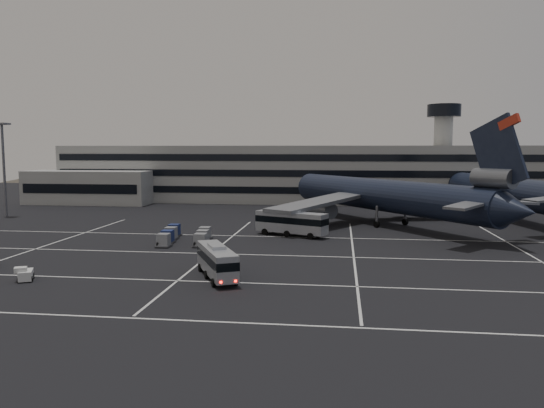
{
  "coord_description": "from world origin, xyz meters",
  "views": [
    {
      "loc": [
        10.28,
        -60.86,
        13.35
      ],
      "look_at": [
        0.03,
        17.93,
        5.0
      ],
      "focal_mm": 35.0,
      "sensor_mm": 36.0,
      "label": 1
    }
  ],
  "objects_px": {
    "bus_far": "(291,222)",
    "uld_cluster": "(184,236)",
    "bus_near": "(217,260)",
    "trijet_main": "(386,195)"
  },
  "relations": [
    {
      "from": "bus_near",
      "to": "bus_far",
      "type": "distance_m",
      "value": 27.81
    },
    {
      "from": "bus_near",
      "to": "bus_far",
      "type": "height_order",
      "value": "bus_far"
    },
    {
      "from": "bus_near",
      "to": "uld_cluster",
      "type": "relative_size",
      "value": 0.87
    },
    {
      "from": "bus_near",
      "to": "bus_far",
      "type": "relative_size",
      "value": 0.86
    },
    {
      "from": "bus_far",
      "to": "uld_cluster",
      "type": "distance_m",
      "value": 16.54
    },
    {
      "from": "trijet_main",
      "to": "uld_cluster",
      "type": "xyz_separation_m",
      "value": [
        -30.04,
        -20.76,
        -4.35
      ]
    },
    {
      "from": "trijet_main",
      "to": "bus_far",
      "type": "bearing_deg",
      "value": -174.48
    },
    {
      "from": "uld_cluster",
      "to": "trijet_main",
      "type": "bearing_deg",
      "value": 34.64
    },
    {
      "from": "bus_far",
      "to": "uld_cluster",
      "type": "bearing_deg",
      "value": 140.54
    },
    {
      "from": "trijet_main",
      "to": "uld_cluster",
      "type": "height_order",
      "value": "trijet_main"
    }
  ]
}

